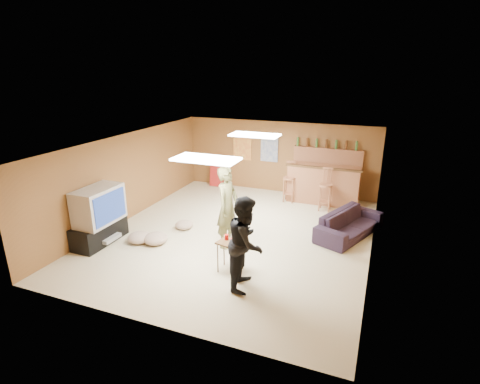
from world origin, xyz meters
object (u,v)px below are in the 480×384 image
(bar_counter, at_px, (323,184))
(sofa, at_px, (350,224))
(person_olive, at_px, (227,207))
(person_black, at_px, (246,243))
(tv_body, at_px, (99,205))
(tray_table, at_px, (230,256))

(bar_counter, distance_m, sofa, 2.25)
(person_olive, distance_m, person_black, 1.65)
(person_olive, bearing_deg, person_black, -140.35)
(tv_body, relative_size, sofa, 0.56)
(tray_table, bearing_deg, tv_body, 178.80)
(bar_counter, xyz_separation_m, tray_table, (-1.01, -4.52, -0.24))
(tv_body, height_order, tray_table, tv_body)
(tv_body, height_order, person_black, person_black)
(bar_counter, bearing_deg, person_olive, -112.81)
(bar_counter, bearing_deg, person_black, -96.44)
(tv_body, xyz_separation_m, tray_table, (3.14, -0.07, -0.59))
(tv_body, distance_m, tray_table, 3.20)
(sofa, relative_size, tray_table, 3.23)
(bar_counter, xyz_separation_m, sofa, (0.97, -2.02, -0.26))
(bar_counter, distance_m, person_olive, 3.85)
(sofa, xyz_separation_m, tray_table, (-1.97, -2.50, 0.02))
(tv_body, xyz_separation_m, sofa, (5.12, 2.43, -0.61))
(tray_table, bearing_deg, sofa, 51.69)
(bar_counter, distance_m, tray_table, 4.63)
(bar_counter, relative_size, sofa, 1.02)
(tv_body, distance_m, person_olive, 2.82)
(person_olive, height_order, sofa, person_olive)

